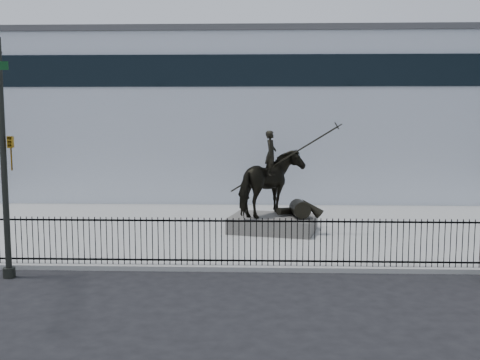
{
  "coord_description": "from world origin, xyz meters",
  "views": [
    {
      "loc": [
        0.44,
        -15.76,
        4.85
      ],
      "look_at": [
        -0.34,
        6.0,
        2.26
      ],
      "focal_mm": 42.0,
      "sensor_mm": 36.0,
      "label": 1
    }
  ],
  "objects": [
    {
      "name": "ground",
      "position": [
        0.0,
        0.0,
        0.0
      ],
      "size": [
        120.0,
        120.0,
        0.0
      ],
      "primitive_type": "plane",
      "color": "black",
      "rests_on": "ground"
    },
    {
      "name": "picket_fence",
      "position": [
        0.0,
        1.25,
        0.9
      ],
      "size": [
        22.1,
        0.1,
        1.5
      ],
      "color": "black",
      "rests_on": "plaza"
    },
    {
      "name": "building",
      "position": [
        0.0,
        20.0,
        4.5
      ],
      "size": [
        44.0,
        14.0,
        9.0
      ],
      "primitive_type": "cube",
      "color": "silver",
      "rests_on": "ground"
    },
    {
      "name": "statue_plinth",
      "position": [
        0.97,
        6.36,
        0.46
      ],
      "size": [
        3.73,
        2.95,
        0.62
      ],
      "primitive_type": "cube",
      "rotation": [
        0.0,
        0.0,
        -0.23
      ],
      "color": "#504D49",
      "rests_on": "plaza"
    },
    {
      "name": "equestrian_statue",
      "position": [
        1.03,
        6.34,
        2.07
      ],
      "size": [
        4.14,
        3.05,
        3.59
      ],
      "rotation": [
        0.0,
        0.0,
        -0.23
      ],
      "color": "black",
      "rests_on": "statue_plinth"
    },
    {
      "name": "plaza",
      "position": [
        0.0,
        7.0,
        0.07
      ],
      "size": [
        30.0,
        12.0,
        0.15
      ],
      "primitive_type": "cube",
      "color": "#9C9C99",
      "rests_on": "ground"
    }
  ]
}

